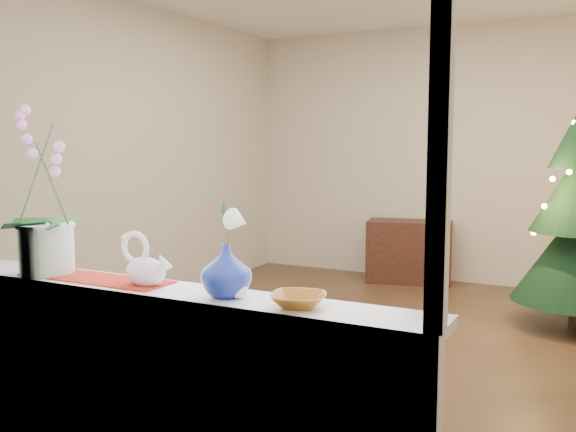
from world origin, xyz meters
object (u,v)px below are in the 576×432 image
Objects in this scene: swan at (145,260)px; amber_dish at (298,301)px; orchid_pot at (44,190)px; blue_vase at (226,266)px; side_table at (409,251)px; paperweight at (239,290)px.

swan is 1.47× the size of amber_dish.
blue_vase is at bearing 0.67° from orchid_pot.
orchid_pot is 3.20× the size of blue_vase.
blue_vase is at bearing -94.11° from side_table.
swan is at bearing 178.86° from amber_dish.
swan reaches higher than paperweight.
amber_dish is (0.25, -0.00, -0.01)m from paperweight.
side_table is (0.25, 4.64, -0.96)m from orchid_pot.
paperweight is at bearing 0.25° from orchid_pot.
paperweight is at bearing -6.52° from blue_vase.
paperweight is 0.08× the size of side_table.
swan is (0.53, 0.01, -0.26)m from orchid_pot.
swan is 4.69m from side_table.
orchid_pot is 0.83× the size of side_table.
side_table is (-0.29, 4.63, -0.69)m from swan.
amber_dish reaches higher than side_table.
amber_dish is (0.68, -0.01, -0.08)m from swan.
orchid_pot reaches higher than blue_vase.
blue_vase reaches higher than amber_dish.
swan is at bearing 1.39° from orchid_pot.
side_table is at bearing 86.97° from orchid_pot.
paperweight reaches higher than amber_dish.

